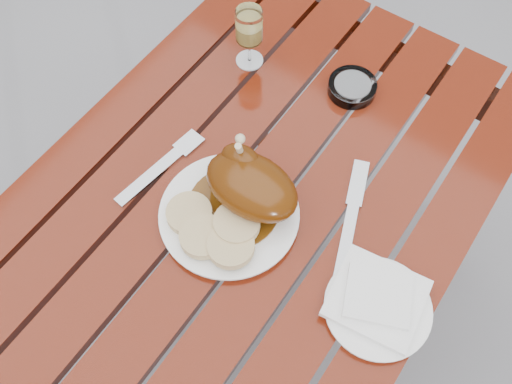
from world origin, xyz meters
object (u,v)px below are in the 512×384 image
table (251,267)px  ashtray (352,87)px  side_plate (377,308)px  dinner_plate (229,215)px  wine_glass (249,38)px

table → ashtray: bearing=84.6°
side_plate → table: bearing=169.4°
dinner_plate → side_plate: size_ratio=1.42×
wine_glass → dinner_plate: bearing=-60.4°
ashtray → dinner_plate: bearing=-95.3°
dinner_plate → wine_glass: (-0.20, 0.34, 0.06)m
dinner_plate → ashtray: 0.40m
dinner_plate → ashtray: ashtray is taller
side_plate → dinner_plate: bearing=-179.9°
ashtray → table: bearing=-95.4°
table → wine_glass: wine_glass is taller
wine_glass → ashtray: wine_glass is taller
wine_glass → side_plate: wine_glass is taller
wine_glass → ashtray: (0.23, 0.06, -0.06)m
table → ashtray: size_ratio=11.48×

